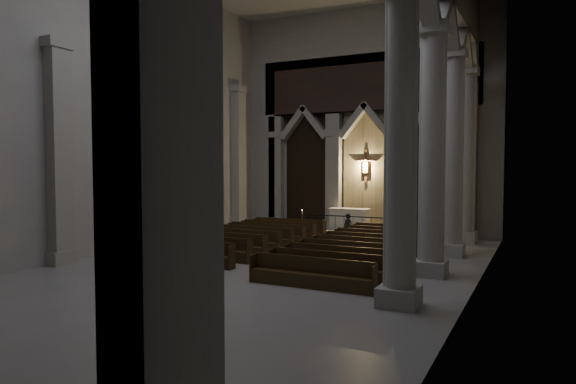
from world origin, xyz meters
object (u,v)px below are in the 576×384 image
Objects in this scene: worshipper at (348,228)px; candle_stand_left at (302,227)px; altar_rail at (353,222)px; altar at (349,218)px; candle_stand_right at (401,230)px; pews at (297,248)px.

candle_stand_left is at bearing 171.01° from worshipper.
worshipper is (0.59, -2.41, 0.01)m from altar_rail.
altar is 1.32m from altar_rail.
altar_rail is 3.33× the size of candle_stand_right.
altar reaches higher than altar_rail.
candle_stand_right is 0.15× the size of pews.
worshipper is at bearing -71.41° from altar.
candle_stand_left is 5.08m from candle_stand_right.
worshipper is (3.09, -1.62, 0.32)m from candle_stand_left.
altar reaches higher than candle_stand_left.
altar_rail is 2.48m from worshipper.
altar_rail is at bearing 122.40° from worshipper.
altar_rail is 3.80× the size of worshipper.
altar_rail is at bearing 172.63° from candle_stand_right.
worshipper reaches higher than altar.
altar is 1.65× the size of worshipper.
pews is at bearing -85.51° from altar.
altar is at bearing 154.68° from candle_stand_right.
pews is (0.62, -7.84, -0.42)m from altar.
pews is (-2.56, -6.34, -0.12)m from candle_stand_right.
candle_stand_left is 0.95× the size of worshipper.
candle_stand_right reaches higher than worshipper.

